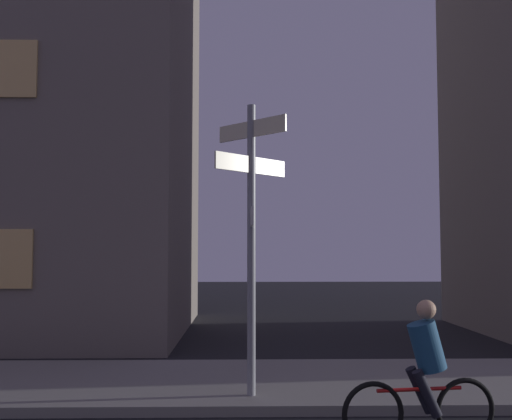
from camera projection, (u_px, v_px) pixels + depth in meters
sidewalk_kerb at (308, 383)px, 9.69m from camera, size 40.00×3.42×0.14m
signpost at (251, 222)px, 8.74m from camera, size 1.02×1.74×4.13m
cyclist at (423, 377)px, 6.90m from camera, size 1.81×0.38×1.61m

